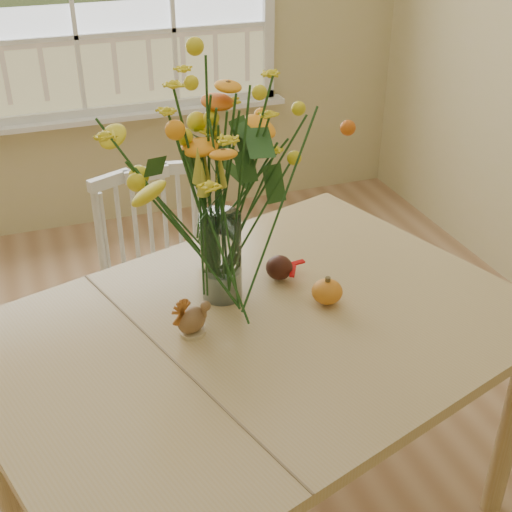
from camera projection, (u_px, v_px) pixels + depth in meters
name	position (u px, v px, depth m)	size (l,w,h in m)	color
floor	(192.00, 483.00, 2.53)	(4.00, 4.50, 0.01)	#A0734D
dining_table	(258.00, 351.00, 2.02)	(1.81, 1.52, 0.83)	tan
windsor_chair	(163.00, 282.00, 2.71)	(0.49, 0.48, 0.97)	white
flower_vase	(219.00, 171.00, 1.90)	(0.58, 0.58, 0.69)	white
pumpkin	(327.00, 293.00, 2.05)	(0.09, 0.09, 0.07)	orange
turkey_figurine	(192.00, 320.00, 1.91)	(0.11, 0.11, 0.12)	#CCB78C
dark_gourd	(279.00, 269.00, 2.17)	(0.13, 0.11, 0.08)	#38160F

